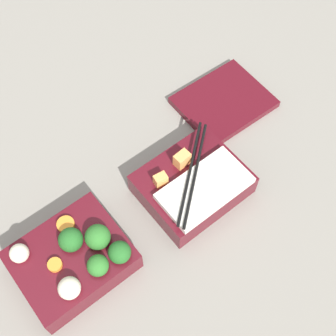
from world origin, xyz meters
name	(u,v)px	position (x,y,z in m)	size (l,w,h in m)	color
ground_plane	(129,231)	(0.00, 0.00, 0.00)	(3.00, 3.00, 0.00)	gray
bento_tray_vegetable	(74,258)	(-0.10, 0.00, 0.03)	(0.18, 0.15, 0.08)	#510F19
bento_tray_rice	(193,184)	(0.14, -0.01, 0.03)	(0.18, 0.15, 0.07)	#510F19
bento_lid	(224,102)	(0.31, 0.10, 0.01)	(0.17, 0.14, 0.01)	#510F19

